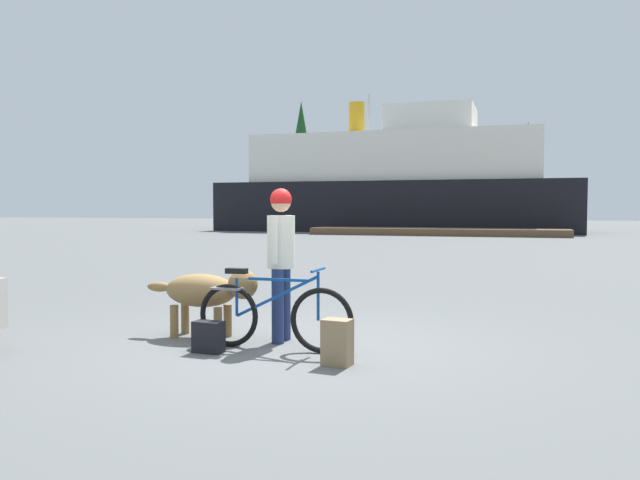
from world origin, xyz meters
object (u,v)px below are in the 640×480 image
(bicycle, at_px, (273,315))
(ferry_boat, at_px, (398,185))
(backpack, at_px, (337,342))
(handbag_pannier, at_px, (208,337))
(dog, at_px, (208,291))
(sailboat_moored, at_px, (368,224))
(person_cyclist, at_px, (281,249))

(bicycle, distance_m, ferry_boat, 37.27)
(bicycle, xyz_separation_m, backpack, (0.86, -0.44, -0.16))
(handbag_pannier, height_order, ferry_boat, ferry_boat)
(dog, distance_m, sailboat_moored, 35.92)
(person_cyclist, height_order, backpack, person_cyclist)
(ferry_boat, bearing_deg, person_cyclist, -81.19)
(dog, height_order, sailboat_moored, sailboat_moored)
(person_cyclist, relative_size, handbag_pannier, 5.26)
(backpack, bearing_deg, handbag_pannier, 175.72)
(dog, relative_size, handbag_pannier, 4.33)
(bicycle, distance_m, dog, 1.08)
(dog, xyz_separation_m, ferry_boat, (-4.70, 36.34, 2.58))
(bicycle, relative_size, backpack, 3.93)
(dog, relative_size, sailboat_moored, 0.16)
(backpack, xyz_separation_m, sailboat_moored, (-8.37, 36.15, 0.26))
(dog, distance_m, backpack, 2.06)
(backpack, distance_m, sailboat_moored, 37.10)
(handbag_pannier, bearing_deg, sailboat_moored, 100.84)
(dog, bearing_deg, backpack, -23.96)
(handbag_pannier, bearing_deg, ferry_boat, 97.82)
(handbag_pannier, relative_size, ferry_boat, 0.01)
(bicycle, relative_size, ferry_boat, 0.08)
(person_cyclist, xyz_separation_m, sailboat_moored, (-7.44, 35.28, -0.58))
(bicycle, bearing_deg, ferry_boat, 98.82)
(ferry_boat, height_order, sailboat_moored, sailboat_moored)
(bicycle, distance_m, sailboat_moored, 36.49)
(person_cyclist, bearing_deg, ferry_boat, 98.81)
(dog, relative_size, backpack, 3.20)
(handbag_pannier, height_order, sailboat_moored, sailboat_moored)
(bicycle, xyz_separation_m, sailboat_moored, (-7.51, 35.71, 0.11))
(bicycle, xyz_separation_m, ferry_boat, (-5.70, 36.73, 2.75))
(person_cyclist, xyz_separation_m, dog, (-0.92, -0.05, -0.52))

